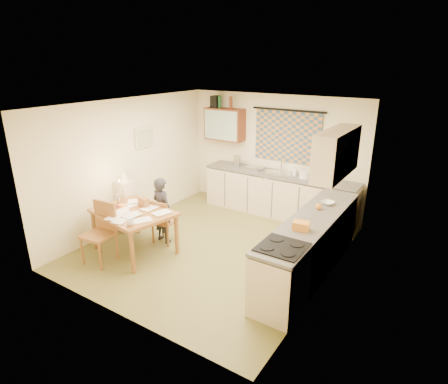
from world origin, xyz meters
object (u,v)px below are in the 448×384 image
Objects in this scene: dining_table at (135,231)px; person at (162,210)px; counter_right at (310,247)px; shelf_stand at (126,206)px; counter_back at (278,195)px; stove at (280,278)px; chair_far at (165,229)px.

dining_table is 0.62m from person.
counter_right is 2.92× the size of shelf_stand.
counter_back is 2.34m from counter_right.
stove is at bearing -10.22° from shelf_stand.
chair_far is 0.98m from shelf_stand.
person reaches higher than shelf_stand.
dining_table is 0.92m from shelf_stand.
shelf_stand is at bearing 169.78° from stove.
person reaches higher than counter_back.
dining_table is 1.80× the size of chair_far.
shelf_stand reaches higher than dining_table.
stove is 0.93× the size of shelf_stand.
counter_back is 3.26× the size of shelf_stand.
counter_back and counter_right have the same top height.
counter_back is 4.01× the size of chair_far.
stove reaches higher than chair_far.
person is 1.20× the size of shelf_stand.
counter_back is 3.26m from stove.
stove is at bearing -64.32° from counter_back.
person is (-1.23, -2.27, 0.16)m from counter_back.
chair_far is 0.81× the size of shelf_stand.
stove is 0.63× the size of dining_table.
dining_table is at bearing -116.00° from counter_back.
person is (-2.64, 0.67, 0.14)m from stove.
dining_table is at bearing -161.03° from counter_right.
stove is 3.60m from shelf_stand.
stove is at bearing 175.16° from person.
chair_far is (-1.18, -2.28, -0.20)m from counter_back.
counter_back reaches higher than chair_far.
stove is 2.73m from person.
counter_back reaches higher than dining_table.
shelf_stand is (-0.94, -0.02, 0.25)m from chair_far.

